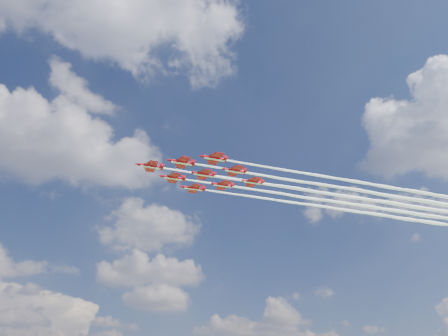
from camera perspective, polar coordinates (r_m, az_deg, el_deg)
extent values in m
cylinder|color=#A50915|center=(153.18, -9.58, 0.24)|extent=(7.63, 1.20, 1.05)
cone|color=#A50915|center=(152.63, -11.33, 0.51)|extent=(1.92, 1.09, 1.05)
cone|color=#A50915|center=(153.83, -7.95, -0.02)|extent=(1.45, 0.98, 0.95)
ellipsoid|color=black|center=(153.14, -10.26, 0.49)|extent=(2.00, 0.91, 0.68)
cube|color=#A50915|center=(153.22, -9.41, 0.20)|extent=(3.22, 8.81, 0.13)
cube|color=#A50915|center=(153.73, -8.19, 0.02)|extent=(1.40, 3.45, 0.11)
cube|color=#A50915|center=(154.15, -8.10, 0.29)|extent=(1.52, 0.16, 1.71)
cube|color=silver|center=(152.97, -9.59, 0.08)|extent=(7.15, 1.00, 0.11)
cylinder|color=#A50915|center=(149.20, -5.53, 0.75)|extent=(7.63, 1.20, 1.05)
cone|color=#A50915|center=(148.33, -7.31, 1.03)|extent=(1.92, 1.09, 1.05)
cone|color=#A50915|center=(150.15, -3.88, 0.49)|extent=(1.45, 0.98, 0.95)
ellipsoid|color=black|center=(149.04, -6.23, 1.01)|extent=(2.00, 0.91, 0.68)
cube|color=#A50915|center=(149.27, -5.36, 0.71)|extent=(3.22, 8.81, 0.13)
cube|color=#A50915|center=(150.00, -4.12, 0.53)|extent=(1.40, 3.45, 0.11)
cube|color=#A50915|center=(150.45, -4.04, 0.80)|extent=(1.52, 0.16, 1.71)
cube|color=silver|center=(148.98, -5.54, 0.59)|extent=(7.15, 1.00, 0.11)
cylinder|color=#A50915|center=(160.31, -6.66, -1.28)|extent=(7.63, 1.20, 1.05)
cone|color=#A50915|center=(159.50, -8.32, -1.03)|extent=(1.92, 1.09, 1.05)
cone|color=#A50915|center=(161.20, -5.12, -1.51)|extent=(1.45, 0.98, 0.95)
ellipsoid|color=black|center=(160.16, -7.32, -1.04)|extent=(2.00, 0.91, 0.68)
cube|color=#A50915|center=(160.38, -6.50, -1.32)|extent=(3.22, 8.81, 0.13)
cube|color=#A50915|center=(161.06, -5.35, -1.48)|extent=(1.40, 3.45, 0.11)
cube|color=#A50915|center=(161.47, -5.27, -1.21)|extent=(1.52, 0.16, 1.71)
cube|color=silver|center=(160.10, -6.67, -1.43)|extent=(7.15, 1.00, 0.11)
cylinder|color=#A50915|center=(146.01, -1.29, 1.29)|extent=(7.63, 1.20, 1.05)
cone|color=#A50915|center=(144.81, -3.08, 1.58)|extent=(1.92, 1.09, 1.05)
cone|color=#A50915|center=(147.28, 0.37, 1.01)|extent=(1.45, 0.98, 0.95)
ellipsoid|color=black|center=(145.72, -2.00, 1.55)|extent=(2.00, 0.91, 0.68)
cube|color=#A50915|center=(146.12, -1.11, 1.24)|extent=(3.22, 8.81, 0.13)
cube|color=#A50915|center=(147.08, 0.12, 1.05)|extent=(1.40, 3.45, 0.11)
cube|color=#A50915|center=(147.55, 0.19, 1.33)|extent=(1.52, 0.16, 1.71)
cube|color=silver|center=(145.79, -1.29, 1.12)|extent=(7.15, 1.00, 0.11)
cylinder|color=#A50915|center=(156.83, -2.74, -0.82)|extent=(7.63, 1.20, 1.05)
cone|color=#A50915|center=(155.71, -4.41, -0.56)|extent=(1.92, 1.09, 1.05)
cone|color=#A50915|center=(158.01, -1.18, -1.06)|extent=(1.45, 0.98, 0.95)
ellipsoid|color=black|center=(156.56, -3.40, -0.58)|extent=(2.00, 0.91, 0.68)
cube|color=#A50915|center=(156.93, -2.57, -0.87)|extent=(3.22, 8.81, 0.13)
cube|color=#A50915|center=(157.83, -1.41, -1.03)|extent=(1.40, 3.45, 0.11)
cube|color=#A50915|center=(158.26, -1.34, -0.76)|extent=(1.52, 0.16, 1.71)
cube|color=silver|center=(156.62, -2.74, -0.98)|extent=(7.15, 1.00, 0.11)
cylinder|color=#A50915|center=(167.92, -4.00, -2.66)|extent=(7.63, 1.20, 1.05)
cone|color=#A50915|center=(166.88, -5.57, -2.43)|extent=(1.92, 1.09, 1.05)
cone|color=#A50915|center=(169.02, -2.54, -2.87)|extent=(1.45, 0.98, 0.95)
ellipsoid|color=black|center=(167.67, -4.62, -2.43)|extent=(2.00, 0.91, 0.68)
cube|color=#A50915|center=(168.01, -3.84, -2.70)|extent=(3.22, 8.81, 0.13)
cube|color=#A50915|center=(168.85, -2.75, -2.84)|extent=(1.40, 3.45, 0.11)
cube|color=#A50915|center=(169.26, -2.69, -2.59)|extent=(1.52, 0.16, 1.71)
cube|color=silver|center=(167.72, -4.00, -2.81)|extent=(7.15, 1.00, 0.11)
cylinder|color=#A50915|center=(154.13, 1.35, -0.35)|extent=(7.63, 1.20, 1.05)
cone|color=#A50915|center=(152.69, -0.33, -0.08)|extent=(1.92, 1.09, 1.05)
cone|color=#A50915|center=(155.60, 2.89, -0.59)|extent=(1.45, 0.98, 0.95)
ellipsoid|color=black|center=(153.73, 0.68, -0.10)|extent=(2.00, 0.91, 0.68)
cube|color=#A50915|center=(154.26, 1.51, -0.39)|extent=(3.22, 8.81, 0.13)
cube|color=#A50915|center=(155.37, 2.66, -0.56)|extent=(1.40, 3.45, 0.11)
cube|color=#A50915|center=(155.83, 2.72, -0.29)|extent=(1.52, 0.16, 1.71)
cube|color=silver|center=(153.91, 1.35, -0.51)|extent=(7.15, 1.00, 0.11)
cylinder|color=#A50915|center=(164.91, -0.21, -2.25)|extent=(7.63, 1.20, 1.05)
cone|color=#A50915|center=(163.57, -1.78, -2.01)|extent=(1.92, 1.09, 1.05)
cone|color=#A50915|center=(166.28, 1.25, -2.46)|extent=(1.45, 0.98, 0.95)
ellipsoid|color=black|center=(164.54, -0.83, -2.02)|extent=(2.00, 0.91, 0.68)
cube|color=#A50915|center=(165.03, -0.05, -2.29)|extent=(3.22, 8.81, 0.13)
cube|color=#A50915|center=(166.07, 1.04, -2.43)|extent=(1.40, 3.45, 0.11)
cube|color=#A50915|center=(166.49, 1.10, -2.17)|extent=(1.52, 0.16, 1.71)
cube|color=silver|center=(164.71, -0.21, -2.40)|extent=(7.15, 1.00, 0.11)
cylinder|color=#A50915|center=(162.65, 3.71, -1.81)|extent=(7.63, 1.20, 1.05)
cone|color=#A50915|center=(161.01, 2.15, -1.58)|extent=(1.92, 1.09, 1.05)
cone|color=#A50915|center=(164.30, 5.15, -2.03)|extent=(1.45, 0.98, 0.95)
ellipsoid|color=black|center=(162.16, 3.08, -1.58)|extent=(2.00, 0.91, 0.68)
cube|color=#A50915|center=(162.80, 3.86, -1.85)|extent=(3.22, 8.81, 0.13)
cube|color=#A50915|center=(164.05, 4.94, -2.00)|extent=(1.40, 3.45, 0.11)
cube|color=#A50915|center=(164.49, 4.99, -1.74)|extent=(1.52, 0.16, 1.71)
cube|color=silver|center=(162.44, 3.71, -1.97)|extent=(7.15, 1.00, 0.11)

